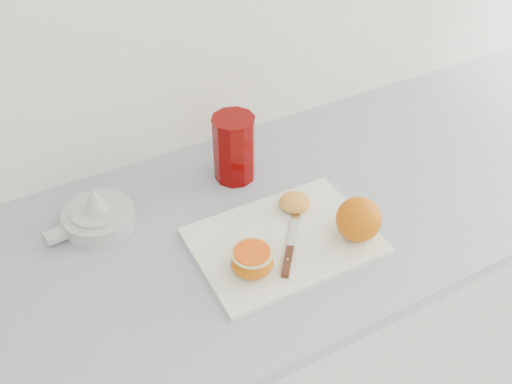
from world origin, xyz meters
TOP-DOWN VIEW (x-y plane):
  - counter at (0.06, 1.70)m, footprint 2.29×0.64m
  - cutting_board at (0.11, 1.62)m, footprint 0.35×0.25m
  - whole_orange at (0.23, 1.55)m, footprint 0.09×0.09m
  - half_orange at (0.01, 1.57)m, footprint 0.08×0.08m
  - squeezed_shell at (0.17, 1.68)m, footprint 0.06×0.06m
  - paring_knife at (0.09, 1.57)m, footprint 0.12×0.14m
  - citrus_juicer at (-0.19, 1.84)m, footprint 0.18×0.14m
  - red_tumbler at (0.12, 1.85)m, footprint 0.09×0.09m

SIDE VIEW (x-z plane):
  - counter at x=0.06m, z-range 0.00..0.89m
  - cutting_board at x=0.11m, z-range 0.89..0.90m
  - paring_knife at x=0.09m, z-range 0.90..0.91m
  - squeezed_shell at x=0.17m, z-range 0.90..0.93m
  - citrus_juicer at x=-0.19m, z-range 0.87..0.96m
  - half_orange at x=0.01m, z-range 0.90..0.95m
  - whole_orange at x=0.23m, z-range 0.90..0.99m
  - red_tumbler at x=0.12m, z-range 0.88..1.04m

